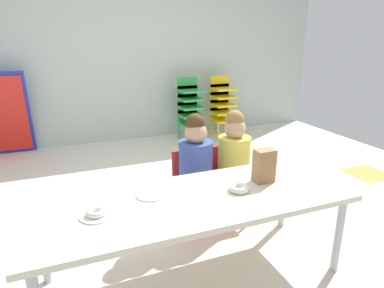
% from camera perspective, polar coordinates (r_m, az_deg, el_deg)
% --- Properties ---
extents(ground_plane, '(6.28, 4.78, 0.02)m').
position_cam_1_polar(ground_plane, '(2.98, -2.30, -11.61)').
color(ground_plane, silver).
extents(back_wall, '(6.28, 0.10, 2.43)m').
position_cam_1_polar(back_wall, '(4.92, -12.04, 14.73)').
color(back_wall, '#B2C1B7').
rests_on(back_wall, ground_plane).
extents(craft_table, '(1.91, 0.69, 0.55)m').
position_cam_1_polar(craft_table, '(1.99, 0.46, -10.47)').
color(craft_table, beige).
rests_on(craft_table, ground_plane).
extents(seated_child_near_camera, '(0.32, 0.31, 0.92)m').
position_cam_1_polar(seated_child_near_camera, '(2.54, 0.57, -2.88)').
color(seated_child_near_camera, red).
rests_on(seated_child_near_camera, ground_plane).
extents(seated_child_middle_seat, '(0.32, 0.31, 0.92)m').
position_cam_1_polar(seated_child_middle_seat, '(2.67, 7.21, -1.92)').
color(seated_child_middle_seat, red).
rests_on(seated_child_middle_seat, ground_plane).
extents(kid_chair_green_stack, '(0.32, 0.30, 0.92)m').
position_cam_1_polar(kid_chair_green_stack, '(4.83, -0.38, 6.67)').
color(kid_chair_green_stack, green).
rests_on(kid_chair_green_stack, ground_plane).
extents(kid_chair_yellow_stack, '(0.32, 0.30, 0.92)m').
position_cam_1_polar(kid_chair_yellow_stack, '(5.04, 5.27, 7.07)').
color(kid_chair_yellow_stack, yellow).
rests_on(kid_chair_yellow_stack, ground_plane).
extents(paper_bag_brown, '(0.13, 0.09, 0.22)m').
position_cam_1_polar(paper_bag_brown, '(2.19, 12.41, -3.70)').
color(paper_bag_brown, '#9E754C').
rests_on(paper_bag_brown, craft_table).
extents(paper_plate_near_edge, '(0.18, 0.18, 0.01)m').
position_cam_1_polar(paper_plate_near_edge, '(1.85, -16.23, -11.82)').
color(paper_plate_near_edge, white).
rests_on(paper_plate_near_edge, craft_table).
extents(paper_plate_center_table, '(0.18, 0.18, 0.01)m').
position_cam_1_polar(paper_plate_center_table, '(2.01, -7.16, -8.72)').
color(paper_plate_center_table, white).
rests_on(paper_plate_center_table, craft_table).
extents(donut_powdered_on_plate, '(0.11, 0.11, 0.03)m').
position_cam_1_polar(donut_powdered_on_plate, '(1.84, -16.28, -11.26)').
color(donut_powdered_on_plate, white).
rests_on(donut_powdered_on_plate, craft_table).
extents(donut_powdered_loose, '(0.13, 0.13, 0.04)m').
position_cam_1_polar(donut_powdered_loose, '(2.06, 8.16, -7.60)').
color(donut_powdered_loose, white).
rests_on(donut_powdered_loose, craft_table).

